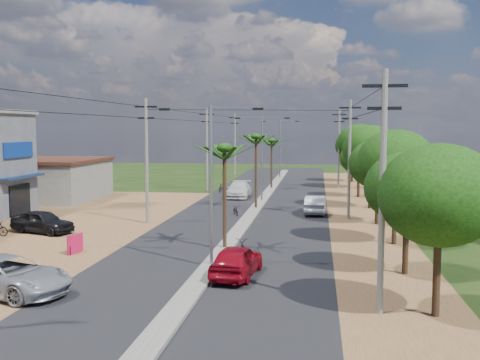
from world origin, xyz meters
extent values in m
plane|color=black|center=(0.00, 0.00, 0.00)|extent=(160.00, 160.00, 0.00)
cube|color=black|center=(0.00, 15.00, 0.02)|extent=(12.00, 110.00, 0.04)
cube|color=#605E56|center=(0.00, 18.00, 0.09)|extent=(1.00, 90.00, 0.18)
cube|color=brown|center=(-15.00, 8.00, 0.02)|extent=(18.00, 46.00, 0.04)
cube|color=brown|center=(8.50, 15.00, 0.01)|extent=(5.00, 90.00, 0.03)
cube|color=#112247|center=(-17.60, 14.00, 3.10)|extent=(0.80, 5.40, 0.15)
cube|color=black|center=(-17.95, 14.00, 1.30)|extent=(0.10, 3.00, 2.40)
cube|color=navy|center=(-17.92, 14.00, 5.20)|extent=(0.12, 4.20, 1.20)
cube|color=#605E56|center=(-21.00, 24.00, 1.80)|extent=(10.00, 10.00, 3.60)
cube|color=black|center=(-21.00, 24.00, 3.80)|extent=(10.40, 10.40, 0.30)
cylinder|color=black|center=(9.50, -6.00, 2.10)|extent=(0.28, 0.28, 4.20)
ellipsoid|color=black|center=(9.50, -6.00, 4.50)|extent=(4.40, 4.40, 3.74)
cylinder|color=black|center=(9.30, 0.00, 1.92)|extent=(0.28, 0.28, 3.85)
ellipsoid|color=black|center=(9.30, 0.00, 4.12)|extent=(4.00, 4.00, 3.40)
cylinder|color=black|center=(9.70, 7.00, 2.27)|extent=(0.28, 0.28, 4.55)
ellipsoid|color=black|center=(9.70, 7.00, 4.88)|extent=(4.60, 4.60, 3.91)
cylinder|color=black|center=(9.40, 14.00, 2.03)|extent=(0.28, 0.28, 4.06)
ellipsoid|color=black|center=(9.40, 14.00, 4.35)|extent=(4.20, 4.20, 3.57)
cylinder|color=black|center=(9.60, 22.00, 2.38)|extent=(0.28, 0.28, 4.76)
ellipsoid|color=black|center=(9.60, 22.00, 5.10)|extent=(4.80, 4.80, 4.08)
cylinder|color=black|center=(9.20, 30.00, 1.82)|extent=(0.28, 0.28, 3.64)
ellipsoid|color=black|center=(9.20, 30.00, 3.90)|extent=(3.80, 3.80, 3.23)
cylinder|color=black|center=(9.80, 38.00, 2.45)|extent=(0.28, 0.28, 4.90)
ellipsoid|color=black|center=(9.80, 38.00, 5.25)|extent=(5.00, 5.00, 4.25)
cylinder|color=black|center=(9.50, 46.00, 2.17)|extent=(0.28, 0.28, 4.34)
ellipsoid|color=black|center=(9.50, 46.00, 4.65)|extent=(4.40, 4.40, 3.74)
cylinder|color=black|center=(0.00, 4.00, 2.90)|extent=(0.22, 0.22, 5.80)
cylinder|color=black|center=(0.00, 20.00, 3.10)|extent=(0.22, 0.22, 6.20)
cylinder|color=black|center=(0.00, 36.00, 2.75)|extent=(0.22, 0.22, 5.50)
cylinder|color=gray|center=(0.00, 0.00, 4.00)|extent=(0.16, 0.16, 8.00)
cube|color=gray|center=(1.20, 0.00, 7.90)|extent=(2.40, 0.08, 0.08)
cube|color=gray|center=(-1.20, 0.00, 7.90)|extent=(2.40, 0.08, 0.08)
cube|color=black|center=(2.30, 0.00, 7.80)|extent=(0.50, 0.18, 0.12)
cube|color=black|center=(-2.30, 0.00, 7.80)|extent=(0.50, 0.18, 0.12)
cylinder|color=gray|center=(0.00, 25.00, 4.00)|extent=(0.16, 0.16, 8.00)
cube|color=gray|center=(1.20, 25.00, 7.90)|extent=(2.40, 0.08, 0.08)
cube|color=gray|center=(-1.20, 25.00, 7.90)|extent=(2.40, 0.08, 0.08)
cube|color=black|center=(2.30, 25.00, 7.80)|extent=(0.50, 0.18, 0.12)
cube|color=black|center=(-2.30, 25.00, 7.80)|extent=(0.50, 0.18, 0.12)
cylinder|color=gray|center=(0.00, 50.00, 4.00)|extent=(0.16, 0.16, 8.00)
cube|color=gray|center=(1.20, 50.00, 7.90)|extent=(2.40, 0.08, 0.08)
cube|color=gray|center=(-1.20, 50.00, 7.90)|extent=(2.40, 0.08, 0.08)
cube|color=black|center=(2.30, 50.00, 7.80)|extent=(0.50, 0.18, 0.12)
cube|color=black|center=(-2.30, 50.00, 7.80)|extent=(0.50, 0.18, 0.12)
cylinder|color=#605E56|center=(-7.00, 12.00, 4.50)|extent=(0.24, 0.24, 9.00)
cube|color=black|center=(-7.00, 12.00, 8.40)|extent=(1.60, 0.12, 0.12)
cube|color=black|center=(-7.00, 12.00, 7.60)|extent=(1.20, 0.12, 0.12)
cylinder|color=#605E56|center=(-7.00, 34.00, 4.50)|extent=(0.24, 0.24, 9.00)
cube|color=black|center=(-7.00, 34.00, 8.40)|extent=(1.60, 0.12, 0.12)
cube|color=black|center=(-7.00, 34.00, 7.60)|extent=(1.20, 0.12, 0.12)
cylinder|color=#605E56|center=(-7.00, 55.00, 4.50)|extent=(0.24, 0.24, 9.00)
cube|color=black|center=(-7.00, 55.00, 8.40)|extent=(1.60, 0.12, 0.12)
cube|color=black|center=(-7.00, 55.00, 7.60)|extent=(1.20, 0.12, 0.12)
cylinder|color=#605E56|center=(7.50, -6.00, 4.50)|extent=(0.24, 0.24, 9.00)
cube|color=black|center=(7.50, -6.00, 8.40)|extent=(1.60, 0.12, 0.12)
cube|color=black|center=(7.50, -6.00, 7.60)|extent=(1.20, 0.12, 0.12)
cylinder|color=#605E56|center=(7.50, 16.00, 4.50)|extent=(0.24, 0.24, 9.00)
cube|color=black|center=(7.50, 16.00, 8.40)|extent=(1.60, 0.12, 0.12)
cube|color=black|center=(7.50, 16.00, 7.60)|extent=(1.20, 0.12, 0.12)
cylinder|color=#605E56|center=(7.50, 38.00, 4.50)|extent=(0.24, 0.24, 9.00)
cube|color=black|center=(7.50, 38.00, 8.40)|extent=(1.60, 0.12, 0.12)
cube|color=black|center=(7.50, 38.00, 7.60)|extent=(1.20, 0.12, 0.12)
imported|color=maroon|center=(1.50, -1.61, 0.75)|extent=(2.23, 4.57, 1.50)
imported|color=#919398|center=(5.00, 18.18, 0.75)|extent=(1.73, 4.58, 1.49)
imported|color=beige|center=(-2.58, 27.85, 0.77)|extent=(2.20, 5.30, 1.53)
imported|color=#919398|center=(-7.50, -5.65, 0.78)|extent=(6.13, 4.00, 1.57)
imported|color=black|center=(-12.68, 7.37, 0.75)|extent=(4.73, 2.99, 1.50)
imported|color=black|center=(1.20, 1.90, 0.49)|extent=(0.67, 1.88, 0.99)
imported|color=black|center=(-1.20, 16.46, 0.41)|extent=(1.03, 1.64, 0.82)
imported|color=black|center=(-5.00, 32.14, 0.49)|extent=(0.87, 1.71, 0.99)
cube|color=#BC1141|center=(-8.00, 2.00, 0.54)|extent=(0.37, 1.29, 1.08)
cylinder|color=black|center=(-8.00, 1.40, 0.27)|extent=(0.04, 0.04, 0.54)
cylinder|color=black|center=(-8.00, 2.60, 0.27)|extent=(0.04, 0.04, 0.54)
camera|label=1|loc=(5.16, -26.79, 6.90)|focal=42.00mm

